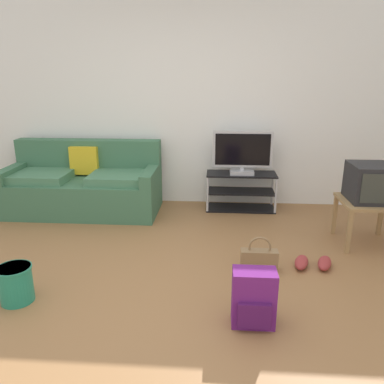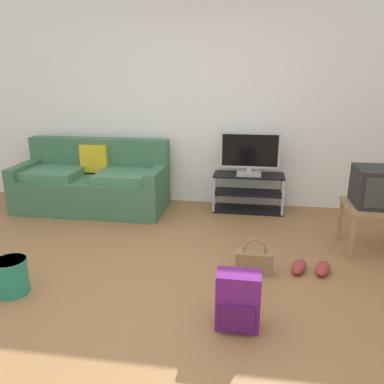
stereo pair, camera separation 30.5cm
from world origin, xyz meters
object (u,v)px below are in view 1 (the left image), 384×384
backpack (254,298)px  sneakers_pair (313,263)px  handbag (259,259)px  flat_tv (242,153)px  couch (84,186)px  crt_tv (371,183)px  cleaning_bucket (16,283)px  tv_stand (241,191)px  side_table (368,207)px

backpack → sneakers_pair: (0.62, 0.88, -0.16)m
handbag → backpack: bearing=-98.7°
backpack → flat_tv: bearing=115.5°
couch → crt_tv: couch is taller
crt_tv → sneakers_pair: crt_tv is taller
couch → flat_tv: flat_tv is taller
cleaning_bucket → sneakers_pair: size_ratio=0.72×
handbag → cleaning_bucket: (-1.93, -0.62, 0.04)m
couch → sneakers_pair: 2.95m
crt_tv → sneakers_pair: size_ratio=1.10×
cleaning_bucket → sneakers_pair: bearing=16.3°
cleaning_bucket → tv_stand: bearing=50.8°
tv_stand → flat_tv: (0.00, -0.02, 0.51)m
crt_tv → cleaning_bucket: bearing=-157.2°
side_table → cleaning_bucket: (-3.09, -1.28, -0.24)m
sneakers_pair → tv_stand: bearing=110.6°
backpack → handbag: bearing=107.7°
tv_stand → cleaning_bucket: (-1.85, -2.27, -0.08)m
couch → tv_stand: 2.02m
crt_tv → handbag: size_ratio=1.35×
flat_tv → handbag: size_ratio=2.24×
flat_tv → side_table: (1.24, -0.97, -0.35)m
couch → cleaning_bucket: bearing=-85.6°
tv_stand → handbag: bearing=-87.2°
backpack → cleaning_bucket: size_ratio=1.43×
crt_tv → sneakers_pair: bearing=-138.0°
tv_stand → handbag: 1.66m
backpack → side_table: bearing=75.1°
flat_tv → cleaning_bucket: bearing=-129.4°
flat_tv → backpack: 2.47m
crt_tv → handbag: crt_tv is taller
crt_tv → sneakers_pair: 1.07m
tv_stand → handbag: size_ratio=2.68×
crt_tv → flat_tv: bearing=142.5°
flat_tv → crt_tv: bearing=-37.5°
tv_stand → side_table: (1.24, -0.99, 0.16)m
sneakers_pair → couch: bearing=152.2°
flat_tv → cleaning_bucket: flat_tv is taller
side_table → sneakers_pair: 0.94m
couch → handbag: 2.56m
side_table → handbag: 1.36m
couch → backpack: 2.99m
tv_stand → flat_tv: flat_tv is taller
couch → cleaning_bucket: size_ratio=6.51×
side_table → handbag: bearing=-150.0°
couch → flat_tv: (2.01, 0.17, 0.42)m
side_table → sneakers_pair: (-0.65, -0.57, -0.36)m
handbag → sneakers_pair: 0.52m
backpack → sneakers_pair: 1.09m
handbag → cleaning_bucket: handbag is taller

